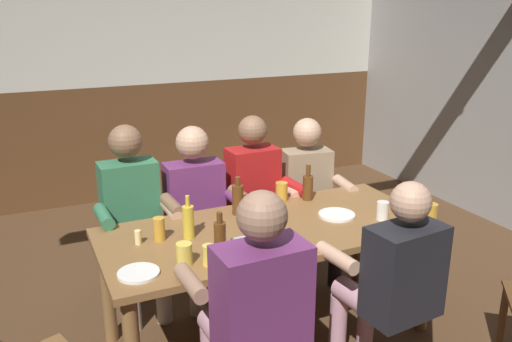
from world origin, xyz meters
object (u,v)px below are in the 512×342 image
at_px(person_3, 310,191).
at_px(pint_glass_3, 431,214).
at_px(pint_glass_0, 262,204).
at_px(person_5, 392,275).
at_px(bottle_0, 308,186).
at_px(pint_glass_1, 209,255).
at_px(pint_glass_5, 282,192).
at_px(person_0, 133,212).
at_px(person_2, 257,194).
at_px(bottle_1, 188,221).
at_px(bottle_3, 238,199).
at_px(bottle_2, 220,239).
at_px(pint_glass_7, 159,229).
at_px(condiment_caddy, 246,244).
at_px(pint_glass_2, 382,211).
at_px(plate_1, 337,215).
at_px(table_candle, 138,237).
at_px(pint_glass_4, 407,214).
at_px(pint_glass_6, 184,254).
at_px(dining_table, 269,242).
at_px(person_4, 255,303).
at_px(plate_0, 139,273).
at_px(person_1, 198,205).

height_order(person_3, pint_glass_3, person_3).
bearing_deg(pint_glass_0, person_5, -68.42).
distance_m(bottle_0, pint_glass_1, 1.11).
bearing_deg(pint_glass_5, person_0, 162.63).
distance_m(person_2, person_3, 0.43).
height_order(bottle_1, bottle_3, bottle_1).
distance_m(bottle_2, pint_glass_7, 0.41).
distance_m(condiment_caddy, pint_glass_2, 0.92).
distance_m(plate_1, bottle_3, 0.62).
bearing_deg(table_candle, pint_glass_4, -14.43).
xyz_separation_m(bottle_1, pint_glass_6, (-0.12, -0.30, -0.04)).
bearing_deg(bottle_3, dining_table, -72.63).
xyz_separation_m(table_candle, pint_glass_5, (1.02, 0.27, 0.02)).
bearing_deg(person_4, person_0, 99.52).
height_order(person_2, pint_glass_0, person_2).
bearing_deg(pint_glass_1, table_candle, 124.81).
bearing_deg(pint_glass_6, bottle_0, 28.22).
height_order(plate_0, pint_glass_1, pint_glass_1).
relative_size(person_4, pint_glass_6, 10.90).
xyz_separation_m(pint_glass_6, pint_glass_7, (-0.04, 0.34, 0.01)).
bearing_deg(person_1, bottle_0, 152.92).
bearing_deg(person_4, condiment_caddy, 69.09).
xyz_separation_m(person_3, plate_1, (-0.19, -0.66, 0.08)).
distance_m(condiment_caddy, bottle_1, 0.36).
relative_size(bottle_1, pint_glass_4, 1.91).
bearing_deg(dining_table, person_3, 44.72).
distance_m(person_0, person_1, 0.44).
height_order(condiment_caddy, pint_glass_0, pint_glass_0).
xyz_separation_m(person_0, pint_glass_1, (0.18, -0.96, 0.09)).
xyz_separation_m(person_5, pint_glass_7, (-1.02, 0.76, 0.14)).
distance_m(plate_1, pint_glass_7, 1.10).
relative_size(bottle_0, pint_glass_5, 1.93).
bearing_deg(table_candle, person_4, -65.00).
xyz_separation_m(person_3, table_candle, (-1.41, -0.55, 0.12)).
height_order(person_3, pint_glass_1, person_3).
bearing_deg(pint_glass_3, person_3, 103.68).
distance_m(person_5, plate_0, 1.29).
xyz_separation_m(bottle_0, pint_glass_6, (-1.03, -0.56, -0.04)).
distance_m(plate_1, pint_glass_5, 0.43).
distance_m(person_5, pint_glass_6, 1.08).
bearing_deg(bottle_2, pint_glass_2, 3.30).
xyz_separation_m(dining_table, table_candle, (-0.75, 0.10, 0.13)).
bearing_deg(table_candle, person_1, 46.70).
bearing_deg(pint_glass_6, person_0, 94.51).
xyz_separation_m(bottle_1, bottle_2, (0.08, -0.30, 0.00)).
bearing_deg(bottle_2, person_1, 78.87).
xyz_separation_m(person_2, person_4, (-0.62, -1.33, 0.01)).
height_order(table_candle, bottle_0, bottle_0).
height_order(person_5, pint_glass_1, person_5).
bearing_deg(person_3, person_0, 7.57).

